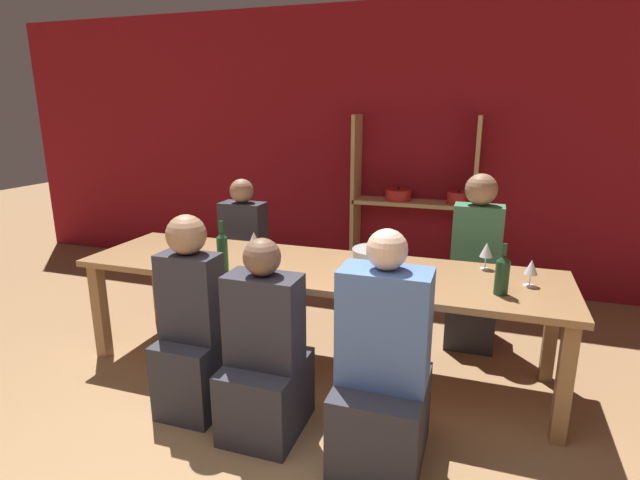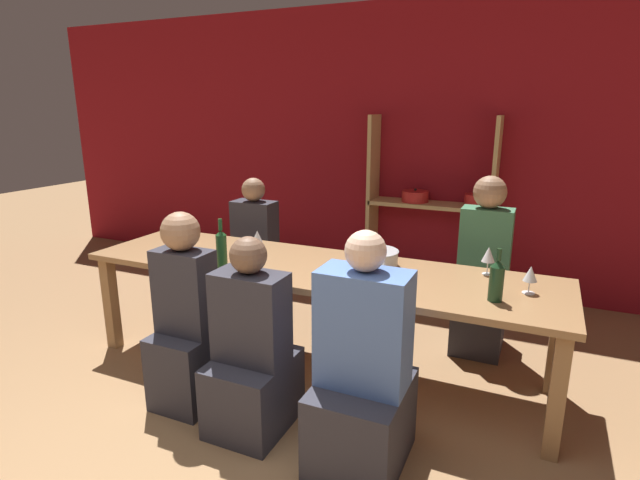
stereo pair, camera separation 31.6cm
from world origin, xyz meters
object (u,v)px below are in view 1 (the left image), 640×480
(wine_glass_white_b, at_px, (254,239))
(person_far_a, at_px, (245,265))
(wine_glass_white_a, at_px, (392,268))
(wine_glass_white_d, at_px, (486,250))
(wine_bottle_dark, at_px, (222,251))
(wine_glass_red_b, at_px, (417,275))
(dining_table, at_px, (315,276))
(cell_phone, at_px, (358,274))
(person_near_a, at_px, (382,381))
(shelf_unit, at_px, (412,230))
(wine_glass_red_a, at_px, (531,268))
(person_near_b, at_px, (194,338))
(wine_bottle_green, at_px, (502,274))
(person_near_c, at_px, (265,364))
(mixing_bowl, at_px, (375,256))
(wine_glass_white_c, at_px, (180,231))
(person_far_b, at_px, (474,280))

(wine_glass_white_b, relative_size, person_far_a, 0.14)
(wine_glass_white_a, relative_size, wine_glass_white_d, 0.91)
(wine_bottle_dark, height_order, wine_glass_red_b, wine_bottle_dark)
(dining_table, bearing_deg, cell_phone, -14.41)
(wine_bottle_dark, height_order, person_near_a, person_near_a)
(shelf_unit, xyz_separation_m, wine_glass_red_a, (0.94, -1.76, 0.26))
(dining_table, bearing_deg, person_near_b, -127.29)
(wine_glass_white_d, bearing_deg, dining_table, -164.78)
(wine_bottle_green, xyz_separation_m, person_near_c, (-1.18, -0.58, -0.45))
(wine_glass_white_a, relative_size, wine_glass_white_b, 0.98)
(mixing_bowl, height_order, wine_glass_white_d, wine_glass_white_d)
(wine_glass_white_d, distance_m, person_near_c, 1.56)
(wine_glass_white_a, relative_size, wine_glass_white_c, 0.91)
(wine_glass_white_b, distance_m, person_near_b, 0.87)
(wine_bottle_green, relative_size, cell_phone, 1.76)
(person_near_b, bearing_deg, person_far_b, 43.53)
(mixing_bowl, height_order, person_near_b, person_near_b)
(wine_glass_white_b, xyz_separation_m, person_near_c, (0.46, -0.83, -0.45))
(wine_glass_white_b, bearing_deg, person_far_a, 123.27)
(wine_glass_white_a, relative_size, person_near_a, 0.13)
(wine_bottle_green, distance_m, person_far_b, 0.99)
(wine_glass_red_b, xyz_separation_m, wine_glass_white_d, (0.35, 0.62, 0.00))
(wine_bottle_dark, bearing_deg, person_near_b, -89.80)
(wine_glass_white_b, xyz_separation_m, wine_glass_white_d, (1.54, 0.18, 0.01))
(wine_glass_red_b, xyz_separation_m, person_near_c, (-0.74, -0.40, -0.46))
(shelf_unit, distance_m, cell_phone, 1.88)
(wine_bottle_green, xyz_separation_m, wine_glass_white_b, (-1.63, 0.25, -0.00))
(mixing_bowl, xyz_separation_m, wine_bottle_green, (0.78, -0.32, 0.06))
(dining_table, distance_m, person_near_c, 0.77)
(mixing_bowl, xyz_separation_m, wine_glass_white_a, (0.18, -0.38, 0.06))
(wine_glass_red_b, bearing_deg, shelf_unit, 98.97)
(wine_glass_white_b, relative_size, cell_phone, 1.00)
(wine_bottle_dark, distance_m, wine_glass_white_a, 1.06)
(shelf_unit, xyz_separation_m, wine_bottle_green, (0.78, -1.95, 0.27))
(shelf_unit, height_order, wine_glass_white_c, shelf_unit)
(wine_glass_red_b, bearing_deg, person_near_c, -151.79)
(wine_bottle_green, bearing_deg, wine_bottle_dark, -175.11)
(wine_glass_white_d, relative_size, person_far_a, 0.15)
(person_near_c, bearing_deg, wine_bottle_green, 26.07)
(person_far_b, bearing_deg, wine_glass_red_b, 75.34)
(dining_table, bearing_deg, wine_glass_white_c, 174.79)
(wine_glass_white_b, xyz_separation_m, cell_phone, (0.80, -0.18, -0.11))
(mixing_bowl, xyz_separation_m, cell_phone, (-0.05, -0.25, -0.05))
(person_near_c, bearing_deg, shelf_unit, 80.96)
(wine_glass_red_b, height_order, cell_phone, wine_glass_red_b)
(mixing_bowl, xyz_separation_m, wine_bottle_dark, (-0.88, -0.46, 0.08))
(mixing_bowl, distance_m, wine_glass_red_b, 0.61)
(wine_glass_red_b, relative_size, wine_glass_white_d, 0.96)
(person_near_b, bearing_deg, person_near_c, -6.60)
(wine_bottle_green, relative_size, wine_bottle_dark, 0.89)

